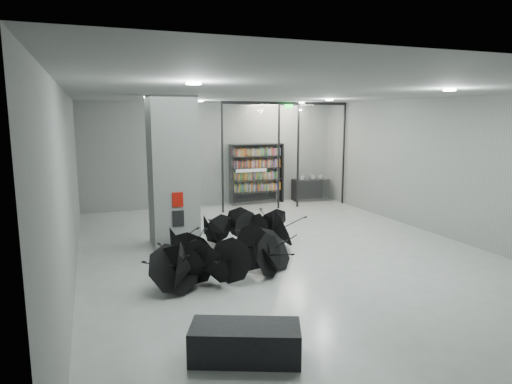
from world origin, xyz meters
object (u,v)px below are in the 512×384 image
object	(u,v)px
column	(173,172)
umbrella_cluster	(229,253)
shop_counter	(311,190)
bench	(245,342)
bookshelf	(257,174)

from	to	relation	value
column	umbrella_cluster	size ratio (longest dim) A/B	0.85
column	umbrella_cluster	bearing A→B (deg)	-68.90
shop_counter	umbrella_cluster	distance (m)	8.83
shop_counter	column	bearing A→B (deg)	-139.05
bench	bookshelf	world-z (taller)	bookshelf
column	umbrella_cluster	xyz separation A→B (m)	(0.88, -2.27, -1.69)
shop_counter	umbrella_cluster	bearing A→B (deg)	-123.51
bench	bookshelf	bearing A→B (deg)	91.27
bookshelf	bench	bearing A→B (deg)	-115.55
bench	shop_counter	xyz separation A→B (m)	(6.62, 10.81, 0.19)
bookshelf	shop_counter	world-z (taller)	bookshelf
shop_counter	umbrella_cluster	xyz separation A→B (m)	(-5.63, -6.80, -0.13)
bookshelf	umbrella_cluster	world-z (taller)	bookshelf
bookshelf	umbrella_cluster	size ratio (longest dim) A/B	0.51
shop_counter	bookshelf	bearing A→B (deg)	-179.38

